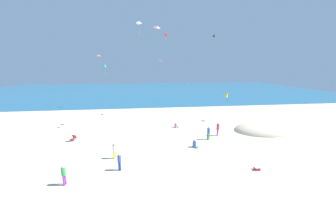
{
  "coord_description": "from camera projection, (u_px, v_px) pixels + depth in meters",
  "views": [
    {
      "loc": [
        -2.58,
        -13.99,
        8.31
      ],
      "look_at": [
        0.0,
        6.51,
        3.39
      ],
      "focal_mm": 20.26,
      "sensor_mm": 36.0,
      "label": 1
    }
  ],
  "objects": [
    {
      "name": "ground_plane",
      "position": [
        165.0,
        131.0,
        25.4
      ],
      "size": [
        120.0,
        120.0,
        0.0
      ],
      "primitive_type": "plane",
      "color": "beige"
    },
    {
      "name": "ocean_water",
      "position": [
        151.0,
        90.0,
        68.41
      ],
      "size": [
        120.0,
        60.0,
        0.05
      ],
      "primitive_type": "cube",
      "color": "#236084",
      "rests_on": "ground_plane"
    },
    {
      "name": "dune_mound",
      "position": [
        263.0,
        131.0,
        25.4
      ],
      "size": [
        7.61,
        5.33,
        2.26
      ],
      "primitive_type": "ellipsoid",
      "color": "beige",
      "rests_on": "ground_plane"
    },
    {
      "name": "beach_chair_mid_beach",
      "position": [
        74.0,
        138.0,
        22.03
      ],
      "size": [
        0.64,
        0.73,
        0.6
      ],
      "rotation": [
        0.0,
        0.0,
        4.42
      ],
      "color": "#D13D3D",
      "rests_on": "ground_plane"
    },
    {
      "name": "cooler_box",
      "position": [
        257.0,
        168.0,
        15.67
      ],
      "size": [
        0.46,
        0.45,
        0.27
      ],
      "rotation": [
        0.0,
        0.0,
        6.18
      ],
      "color": "red",
      "rests_on": "ground_plane"
    },
    {
      "name": "person_0",
      "position": [
        176.0,
        126.0,
        26.52
      ],
      "size": [
        0.66,
        0.47,
        0.76
      ],
      "rotation": [
        0.0,
        0.0,
        0.28
      ],
      "color": "#D8599E",
      "rests_on": "ground_plane"
    },
    {
      "name": "person_1",
      "position": [
        195.0,
        145.0,
        20.06
      ],
      "size": [
        0.64,
        0.72,
        0.81
      ],
      "rotation": [
        0.0,
        0.0,
        5.33
      ],
      "color": "blue",
      "rests_on": "ground_plane"
    },
    {
      "name": "person_2",
      "position": [
        64.0,
        174.0,
        13.51
      ],
      "size": [
        0.35,
        0.35,
        1.52
      ],
      "rotation": [
        0.0,
        0.0,
        6.1
      ],
      "color": "purple",
      "rests_on": "ground_plane"
    },
    {
      "name": "person_3",
      "position": [
        114.0,
        150.0,
        17.46
      ],
      "size": [
        0.39,
        0.39,
        1.47
      ],
      "rotation": [
        0.0,
        0.0,
        2.69
      ],
      "color": "yellow",
      "rests_on": "ground_plane"
    },
    {
      "name": "person_4",
      "position": [
        119.0,
        161.0,
        15.46
      ],
      "size": [
        0.41,
        0.41,
        1.47
      ],
      "rotation": [
        0.0,
        0.0,
        4.04
      ],
      "color": "blue",
      "rests_on": "ground_plane"
    },
    {
      "name": "person_5",
      "position": [
        208.0,
        132.0,
        22.04
      ],
      "size": [
        0.44,
        0.44,
        1.59
      ],
      "rotation": [
        0.0,
        0.0,
        4.06
      ],
      "color": "green",
      "rests_on": "ground_plane"
    },
    {
      "name": "person_6",
      "position": [
        218.0,
        128.0,
        23.28
      ],
      "size": [
        0.46,
        0.46,
        1.64
      ],
      "rotation": [
        0.0,
        0.0,
        5.66
      ],
      "color": "purple",
      "rests_on": "ground_plane"
    },
    {
      "name": "kite_orange",
      "position": [
        98.0,
        55.0,
        37.49
      ],
      "size": [
        0.8,
        0.72,
        1.25
      ],
      "rotation": [
        0.0,
        0.0,
        3.56
      ],
      "color": "orange"
    },
    {
      "name": "kite_teal",
      "position": [
        105.0,
        65.0,
        24.81
      ],
      "size": [
        0.41,
        0.43,
        1.58
      ],
      "rotation": [
        0.0,
        0.0,
        0.07
      ],
      "color": "#1EADAD"
    },
    {
      "name": "kite_white",
      "position": [
        139.0,
        22.0,
        25.1
      ],
      "size": [
        0.93,
        0.89,
        1.68
      ],
      "rotation": [
        0.0,
        0.0,
        3.77
      ],
      "color": "white"
    },
    {
      "name": "kite_red",
      "position": [
        166.0,
        33.0,
        31.02
      ],
      "size": [
        0.56,
        0.8,
        1.33
      ],
      "rotation": [
        0.0,
        0.0,
        3.1
      ],
      "color": "red"
    },
    {
      "name": "kite_pink",
      "position": [
        157.0,
        27.0,
        18.99
      ],
      "size": [
        0.7,
        0.62,
        1.17
      ],
      "rotation": [
        0.0,
        0.0,
        0.32
      ],
      "color": "pink"
    },
    {
      "name": "kite_magenta",
      "position": [
        160.0,
        61.0,
        28.44
      ],
      "size": [
        0.56,
        0.48,
        1.45
      ],
      "rotation": [
        0.0,
        0.0,
        3.5
      ],
      "color": "#DB3DA8"
    },
    {
      "name": "kite_yellow",
      "position": [
        227.0,
        94.0,
        28.91
      ],
      "size": [
        1.11,
        1.07,
        1.84
      ],
      "rotation": [
        0.0,
        0.0,
        4.03
      ],
      "color": "yellow"
    },
    {
      "name": "kite_black",
      "position": [
        214.0,
        35.0,
        41.3
      ],
      "size": [
        0.69,
        0.56,
        1.43
      ],
      "rotation": [
        0.0,
        0.0,
        1.56
      ],
      "color": "black"
    }
  ]
}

